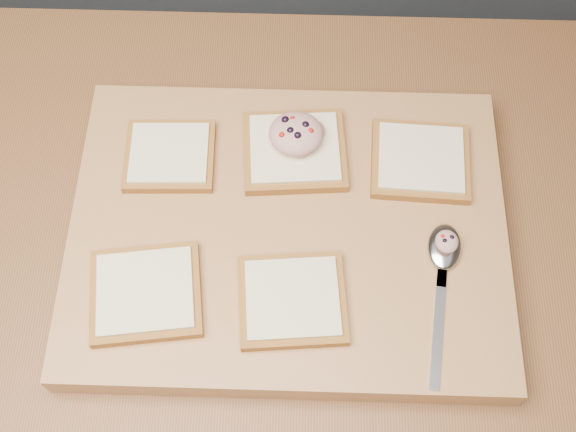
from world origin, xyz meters
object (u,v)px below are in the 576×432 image
object	(u,v)px
bread_far_center	(295,151)
spoon	(444,258)
cutting_board	(288,232)
tuna_salad_dollop	(296,133)

from	to	relation	value
bread_far_center	spoon	size ratio (longest dim) A/B	0.67
cutting_board	spoon	world-z (taller)	spoon
bread_far_center	cutting_board	bearing A→B (deg)	-93.07
tuna_salad_dollop	spoon	world-z (taller)	tuna_salad_dollop
bread_far_center	tuna_salad_dollop	xyz separation A→B (m)	(0.00, 0.01, 0.02)
bread_far_center	spoon	xyz separation A→B (m)	(0.17, -0.14, -0.00)
cutting_board	bread_far_center	distance (m)	0.10
tuna_salad_dollop	spoon	xyz separation A→B (m)	(0.17, -0.15, -0.03)
tuna_salad_dollop	spoon	size ratio (longest dim) A/B	0.33
cutting_board	spoon	xyz separation A→B (m)	(0.18, -0.04, 0.03)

